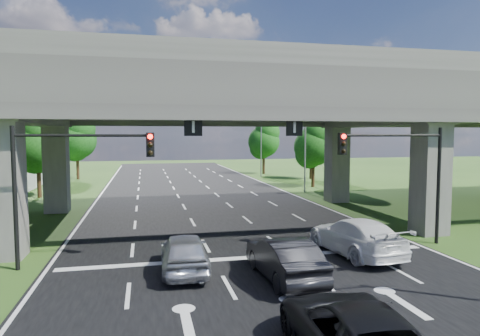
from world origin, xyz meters
name	(u,v)px	position (x,y,z in m)	size (l,w,h in m)	color
ground	(275,284)	(0.00, 0.00, 0.00)	(160.00, 160.00, 0.00)	#294A17
road	(226,228)	(0.00, 10.00, 0.01)	(18.00, 120.00, 0.03)	black
overpass	(220,99)	(0.00, 12.00, 7.92)	(80.00, 15.00, 10.00)	#3C3936
signal_right	(402,164)	(7.82, 3.94, 4.19)	(5.76, 0.54, 6.00)	black
signal_left	(70,169)	(-7.82, 3.94, 4.19)	(5.76, 0.54, 6.00)	black
streetlight_far	(301,132)	(10.10, 24.00, 5.85)	(3.38, 0.25, 10.00)	gray
streetlight_beyond	(258,133)	(10.10, 40.00, 5.85)	(3.38, 0.25, 10.00)	gray
tree_left_near	(38,144)	(-13.95, 26.00, 4.82)	(4.50, 4.50, 7.80)	black
tree_left_mid	(26,149)	(-16.95, 34.00, 4.17)	(3.91, 3.90, 6.76)	black
tree_left_far	(77,139)	(-12.95, 42.00, 5.14)	(4.80, 4.80, 8.32)	black
tree_right_near	(314,145)	(13.05, 28.00, 4.50)	(4.20, 4.20, 7.28)	black
tree_right_mid	(312,146)	(16.05, 36.00, 4.17)	(3.91, 3.90, 6.76)	black
tree_right_far	(264,140)	(12.05, 44.00, 4.82)	(4.50, 4.50, 7.80)	black
car_silver	(184,252)	(-3.22, 2.20, 0.83)	(1.88, 4.67, 1.59)	#B9BBC1
car_dark	(284,258)	(0.47, 0.40, 0.84)	(1.72, 4.94, 1.63)	black
car_white	(355,236)	(4.84, 3.00, 0.87)	(2.36, 5.81, 1.69)	white
car_trailing	(357,335)	(0.14, -6.07, 0.85)	(2.73, 5.91, 1.64)	black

